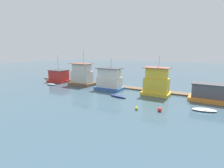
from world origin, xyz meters
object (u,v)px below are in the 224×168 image
(houseboat_yellow, at_px, (156,83))
(houseboat_red, at_px, (59,76))
(dinghy_grey, at_px, (51,84))
(houseboat_blue, at_px, (109,80))
(houseboat_orange, at_px, (211,93))
(houseboat_brown, at_px, (82,76))
(buoy_red, at_px, (160,110))
(dinghy_navy, at_px, (118,96))
(mooring_post_near_left, at_px, (75,80))
(mooring_post_far_left, at_px, (150,88))
(buoy_yellow, at_px, (137,108))
(dinghy_white, at_px, (204,110))

(houseboat_yellow, bearing_deg, houseboat_red, 178.98)
(houseboat_red, relative_size, dinghy_grey, 2.38)
(houseboat_blue, distance_m, houseboat_orange, 20.09)
(houseboat_brown, bearing_deg, houseboat_blue, -5.20)
(houseboat_red, height_order, houseboat_orange, houseboat_red)
(houseboat_blue, relative_size, buoy_red, 11.44)
(houseboat_orange, relative_size, dinghy_navy, 1.86)
(mooring_post_near_left, bearing_deg, dinghy_grey, -123.62)
(houseboat_orange, bearing_deg, mooring_post_far_left, 174.54)
(dinghy_navy, xyz_separation_m, buoy_red, (8.95, -3.92, 0.10))
(houseboat_blue, bearing_deg, buoy_red, -32.26)
(houseboat_orange, distance_m, buoy_yellow, 14.15)
(dinghy_grey, bearing_deg, buoy_red, -10.46)
(houseboat_orange, xyz_separation_m, mooring_post_far_left, (-11.27, 1.08, -0.59))
(dinghy_grey, height_order, buoy_yellow, buoy_yellow)
(houseboat_red, bearing_deg, mooring_post_far_left, 2.01)
(dinghy_grey, distance_m, mooring_post_near_left, 6.29)
(houseboat_blue, bearing_deg, houseboat_yellow, 2.45)
(mooring_post_near_left, height_order, mooring_post_far_left, mooring_post_far_left)
(houseboat_yellow, xyz_separation_m, buoy_yellow, (0.11, -10.18, -2.12))
(houseboat_brown, height_order, houseboat_blue, houseboat_brown)
(mooring_post_near_left, relative_size, buoy_red, 2.68)
(houseboat_brown, distance_m, houseboat_blue, 8.54)
(houseboat_yellow, height_order, mooring_post_near_left, houseboat_yellow)
(houseboat_red, height_order, buoy_red, houseboat_red)
(houseboat_brown, bearing_deg, mooring_post_far_left, 3.52)
(houseboat_red, bearing_deg, buoy_red, -17.46)
(dinghy_white, relative_size, mooring_post_near_left, 2.18)
(houseboat_red, xyz_separation_m, houseboat_yellow, (27.42, -0.49, 0.81))
(buoy_yellow, bearing_deg, houseboat_brown, 151.26)
(houseboat_brown, distance_m, houseboat_orange, 28.58)
(mooring_post_far_left, relative_size, buoy_yellow, 3.34)
(houseboat_blue, distance_m, dinghy_white, 20.16)
(dinghy_white, bearing_deg, houseboat_brown, 167.84)
(dinghy_grey, distance_m, dinghy_white, 34.56)
(dinghy_navy, distance_m, mooring_post_near_left, 17.82)
(dinghy_navy, xyz_separation_m, mooring_post_near_left, (-16.53, 6.64, 0.62))
(houseboat_brown, height_order, buoy_yellow, houseboat_brown)
(houseboat_blue, relative_size, mooring_post_far_left, 4.21)
(dinghy_navy, bearing_deg, houseboat_red, 165.22)
(buoy_yellow, bearing_deg, houseboat_blue, 137.57)
(houseboat_red, relative_size, houseboat_blue, 1.07)
(houseboat_blue, height_order, buoy_yellow, houseboat_blue)
(houseboat_yellow, height_order, dinghy_navy, houseboat_yellow)
(dinghy_navy, bearing_deg, mooring_post_near_left, 158.13)
(houseboat_yellow, height_order, dinghy_grey, houseboat_yellow)
(dinghy_grey, bearing_deg, mooring_post_far_left, 12.28)
(houseboat_orange, relative_size, buoy_red, 11.60)
(mooring_post_near_left, relative_size, mooring_post_far_left, 0.99)
(houseboat_red, height_order, buoy_yellow, houseboat_red)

